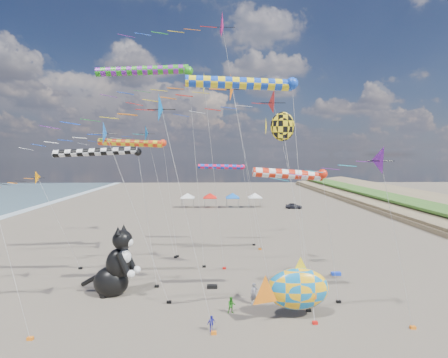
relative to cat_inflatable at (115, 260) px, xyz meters
The scene contains 25 objects.
delta_kite_1 17.68m from the cat_inflatable, 46.38° to the left, with size 11.81×2.33×19.91m.
delta_kite_2 13.92m from the cat_inflatable, 59.21° to the right, with size 10.23×1.97×15.72m.
delta_kite_3 19.42m from the cat_inflatable, 10.31° to the left, with size 11.88×2.59×17.98m.
delta_kite_4 10.36m from the cat_inflatable, 100.32° to the right, with size 10.55×1.97×14.47m.
delta_kite_5 29.01m from the cat_inflatable, 54.45° to the left, with size 15.77×3.35×28.73m.
delta_kite_6 13.73m from the cat_inflatable, 146.83° to the left, with size 9.15×1.53×10.28m.
delta_kite_7 15.02m from the cat_inflatable, 92.58° to the left, with size 10.70×2.04×15.24m.
delta_kite_8 21.03m from the cat_inflatable, 19.89° to the right, with size 9.39×2.00×12.48m.
delta_kite_9 16.69m from the cat_inflatable, ahead, with size 11.15×2.46×18.28m.
windsock_0 16.32m from the cat_inflatable, ahead, with size 7.11×0.77×10.68m.
windsock_1 9.21m from the cat_inflatable, 134.93° to the left, with size 8.89×0.68×12.36m.
windsock_2 14.68m from the cat_inflatable, 92.85° to the left, with size 8.90×0.82×13.51m.
windsock_3 17.84m from the cat_inflatable, 19.53° to the right, with size 9.30×0.88×17.33m.
windsock_4 18.58m from the cat_inflatable, 75.77° to the left, with size 10.84×0.95×20.68m.
windsock_5 19.60m from the cat_inflatable, 58.23° to the left, with size 7.39×0.61×10.57m.
angelfish_kite 18.48m from the cat_inflatable, 10.54° to the left, with size 3.74×3.02×15.67m.
cat_inflatable is the anchor object (origin of this frame).
fish_inflatable 15.07m from the cat_inflatable, 18.22° to the right, with size 6.13×3.19×4.47m.
person_adult 11.92m from the cat_inflatable, 11.40° to the right, with size 0.62×0.41×1.70m, color gray.
child_green 10.62m from the cat_inflatable, 21.66° to the right, with size 0.60×0.47×1.23m, color #237C1A.
child_blue 10.66m from the cat_inflatable, 38.41° to the right, with size 0.64×0.26×1.08m, color #2122AF.
kite_bag_1 8.72m from the cat_inflatable, ahead, with size 0.90×0.44×0.30m, color black.
kite_bag_2 20.91m from the cat_inflatable, 11.30° to the left, with size 0.90×0.44×0.30m, color blue.
tent_row 49.09m from the cat_inflatable, 78.01° to the left, with size 19.20×4.20×3.80m.
parked_car 52.90m from the cat_inflatable, 60.55° to the left, with size 1.45×3.61×1.23m, color #26262D.
Camera 1 is at (-0.48, -17.05, 11.80)m, focal length 28.00 mm.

